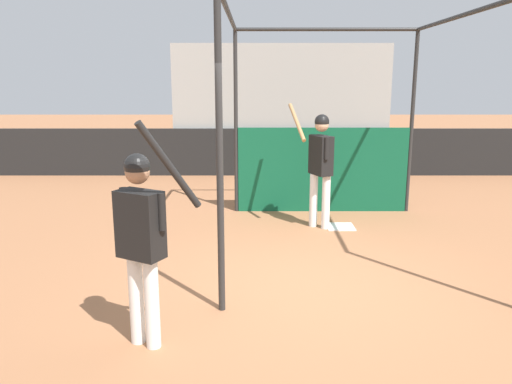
{
  "coord_description": "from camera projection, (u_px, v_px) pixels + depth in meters",
  "views": [
    {
      "loc": [
        -0.63,
        -5.45,
        2.34
      ],
      "look_at": [
        -0.61,
        0.52,
        1.0
      ],
      "focal_mm": 35.0,
      "sensor_mm": 36.0,
      "label": 1
    }
  ],
  "objects": [
    {
      "name": "outfield_wall",
      "position": [
        280.0,
        152.0,
        12.5
      ],
      "size": [
        24.0,
        0.12,
        1.17
      ],
      "color": "black",
      "rests_on": "ground"
    },
    {
      "name": "home_plate",
      "position": [
        339.0,
        227.0,
        8.14
      ],
      "size": [
        0.44,
        0.44,
        0.02
      ],
      "color": "white",
      "rests_on": "ground"
    },
    {
      "name": "player_waiting",
      "position": [
        140.0,
        233.0,
        4.29
      ],
      "size": [
        0.77,
        0.56,
        2.05
      ],
      "rotation": [
        0.0,
        0.0,
        -0.5
      ],
      "color": "white",
      "rests_on": "ground"
    },
    {
      "name": "bleacher_section",
      "position": [
        277.0,
        106.0,
        14.29
      ],
      "size": [
        5.4,
        4.0,
        3.25
      ],
      "color": "#9E9E99",
      "rests_on": "ground"
    },
    {
      "name": "ground_plane",
      "position": [
        308.0,
        285.0,
        5.83
      ],
      "size": [
        60.0,
        60.0,
        0.0
      ],
      "primitive_type": "plane",
      "color": "#9E6642"
    },
    {
      "name": "player_batter",
      "position": [
        319.0,
        160.0,
        7.91
      ],
      "size": [
        0.69,
        0.75,
        1.98
      ],
      "rotation": [
        0.0,
        0.0,
        1.99
      ],
      "color": "white",
      "rests_on": "ground"
    },
    {
      "name": "batting_cage",
      "position": [
        329.0,
        139.0,
        8.09
      ],
      "size": [
        3.18,
        4.12,
        3.22
      ],
      "color": "#282828",
      "rests_on": "ground"
    }
  ]
}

